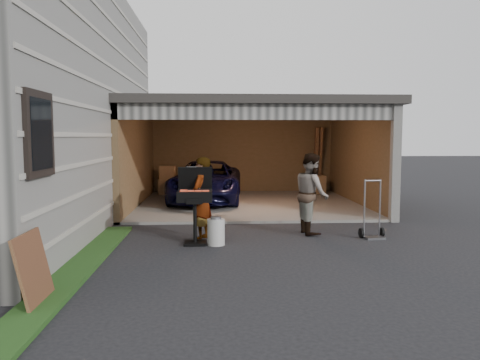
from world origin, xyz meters
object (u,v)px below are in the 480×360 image
Objects in this scene: man at (312,193)px; plywood_panel at (34,270)px; minivan at (206,183)px; propane_tank at (216,232)px; hand_truck at (373,227)px; woman at (201,199)px; bbq_grill at (195,199)px.

plywood_panel is (-4.07, -3.90, -0.39)m from man.
minivan is 4.90× the size of plywood_panel.
minivan is 8.98× the size of propane_tank.
plywood_panel is 6.18m from hand_truck.
man is 5.65m from plywood_panel.
minivan is at bearing -161.62° from woman.
minivan is 6.03m from hand_truck.
minivan reaches higher than hand_truck.
man is 3.46× the size of propane_tank.
minivan reaches higher than propane_tank.
hand_truck is (3.04, 0.41, -0.02)m from propane_tank.
woman is at bearing 74.50° from bbq_grill.
man is at bearing -60.00° from minivan.
hand_truck is (3.31, -5.02, -0.37)m from minivan.
bbq_grill is at bearing 60.51° from plywood_panel.
man is 1.17× the size of bbq_grill.
man reaches higher than woman.
woman is 3.92m from plywood_panel.
hand_truck is at bearing -121.49° from man.
man reaches higher than hand_truck.
woman is 0.96× the size of man.
hand_truck is (3.43, 0.30, -0.61)m from bbq_grill.
minivan is at bearing 77.53° from plywood_panel.
bbq_grill is (-2.33, -0.82, 0.01)m from man.
minivan is at bearing 92.80° from propane_tank.
hand_truck reaches higher than plywood_panel.
hand_truck is (5.17, 3.38, -0.21)m from plywood_panel.
man is 1.36m from hand_truck.
bbq_grill is 2.96× the size of propane_tank.
bbq_grill is at bearing 103.39° from man.
man is at bearing 25.64° from propane_tank.
propane_tank is 3.65m from plywood_panel.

